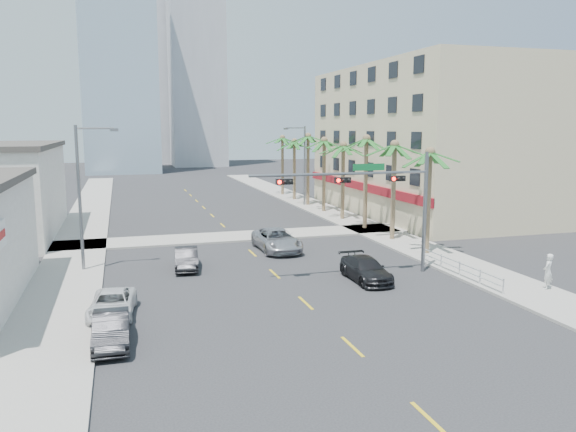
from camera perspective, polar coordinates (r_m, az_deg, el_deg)
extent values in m
plane|color=#262628|center=(25.35, 4.73, -11.46)|extent=(260.00, 260.00, 0.00)
cube|color=gray|center=(47.74, 9.41, -1.72)|extent=(4.00, 120.00, 0.15)
cube|color=gray|center=(43.12, -20.66, -3.34)|extent=(4.00, 120.00, 0.15)
cube|color=gray|center=(45.80, -5.35, -2.09)|extent=(80.00, 4.00, 0.15)
cube|color=beige|center=(60.51, 14.00, 7.45)|extent=(15.00, 28.00, 15.00)
cube|color=maroon|center=(57.30, 7.26, 3.06)|extent=(0.30, 28.00, 0.80)
cube|color=#99B2C6|center=(118.07, -16.84, 15.99)|extent=(14.00, 14.00, 48.00)
cube|color=#ADADB2|center=(134.95, -9.36, 17.89)|extent=(12.00, 12.00, 60.00)
cube|color=#ADADB2|center=(147.70, -14.80, 13.42)|extent=(16.00, 16.00, 42.00)
cylinder|color=slate|center=(35.33, 13.71, 0.19)|extent=(0.24, 0.24, 7.20)
cylinder|color=slate|center=(32.60, 5.48, 4.29)|extent=(11.00, 0.16, 0.16)
cube|color=#0C662D|center=(33.25, 8.22, 4.94)|extent=(2.00, 0.05, 0.40)
cube|color=black|center=(33.96, 11.06, 3.76)|extent=(0.95, 0.28, 0.32)
sphere|color=#FF0C05|center=(33.68, 10.70, 3.73)|extent=(0.22, 0.22, 0.22)
cube|color=black|center=(32.49, 5.57, 3.65)|extent=(0.95, 0.28, 0.32)
sphere|color=#FF0C05|center=(32.22, 5.15, 3.62)|extent=(0.22, 0.22, 0.22)
cube|color=black|center=(31.34, -0.37, 3.50)|extent=(0.95, 0.28, 0.32)
sphere|color=#FF0C05|center=(31.10, -0.86, 3.46)|extent=(0.22, 0.22, 0.22)
cylinder|color=brown|center=(40.05, 14.05, 1.19)|extent=(0.36, 0.36, 7.20)
cylinder|color=brown|center=(44.54, 10.65, 2.30)|extent=(0.36, 0.36, 7.56)
cylinder|color=brown|center=(49.17, 7.88, 3.20)|extent=(0.36, 0.36, 7.92)
cylinder|color=brown|center=(53.95, 5.58, 3.36)|extent=(0.36, 0.36, 7.20)
cylinder|color=brown|center=(58.76, 3.67, 4.02)|extent=(0.36, 0.36, 7.56)
cylinder|color=brown|center=(63.63, 2.04, 4.58)|extent=(0.36, 0.36, 7.92)
cylinder|color=brown|center=(68.59, 0.64, 4.60)|extent=(0.36, 0.36, 7.20)
cylinder|color=brown|center=(73.54, -0.57, 5.04)|extent=(0.36, 0.36, 7.56)
cylinder|color=slate|center=(36.43, -20.41, 1.57)|extent=(0.20, 0.20, 9.00)
cylinder|color=slate|center=(36.12, -19.02, 8.43)|extent=(2.20, 0.12, 0.12)
cube|color=slate|center=(36.09, -17.25, 8.36)|extent=(0.50, 0.25, 0.18)
cylinder|color=slate|center=(63.47, 1.70, 5.06)|extent=(0.20, 0.20, 9.00)
cylinder|color=slate|center=(62.98, 0.76, 8.94)|extent=(2.20, 0.12, 0.12)
cube|color=slate|center=(62.66, -0.22, 8.85)|extent=(0.50, 0.25, 0.18)
cylinder|color=silver|center=(34.94, 17.03, -5.15)|extent=(0.08, 8.00, 0.08)
cylinder|color=silver|center=(34.86, 17.06, -4.59)|extent=(0.08, 8.00, 0.08)
cylinder|color=silver|center=(31.83, 21.03, -6.83)|extent=(0.08, 0.08, 1.00)
cylinder|color=silver|center=(33.37, 18.93, -6.00)|extent=(0.08, 0.08, 1.00)
cylinder|color=silver|center=(34.95, 17.03, -5.23)|extent=(0.08, 0.08, 1.00)
cylinder|color=silver|center=(36.58, 15.30, -4.53)|extent=(0.08, 0.08, 1.00)
cylinder|color=silver|center=(38.24, 13.71, -3.88)|extent=(0.08, 0.08, 1.00)
imported|color=black|center=(24.49, -17.52, -10.93)|extent=(1.47, 4.11, 1.35)
imported|color=silver|center=(28.03, -17.43, -8.55)|extent=(2.45, 4.51, 1.20)
imported|color=black|center=(36.06, -10.29, -4.28)|extent=(1.80, 4.15, 1.33)
imported|color=#B0B0B5|center=(40.65, -1.15, -2.44)|extent=(2.75, 5.74, 1.58)
imported|color=black|center=(33.12, 7.89, -5.39)|extent=(1.90, 4.65, 1.35)
imported|color=silver|center=(33.63, 24.90, -5.13)|extent=(0.85, 0.77, 1.96)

